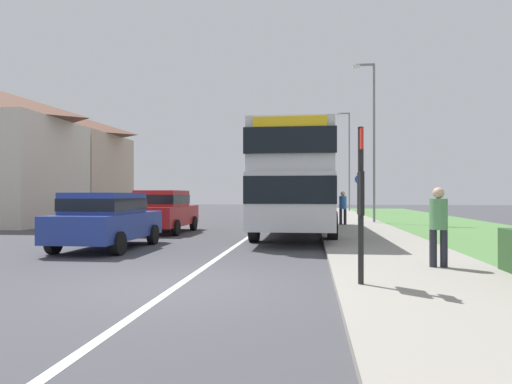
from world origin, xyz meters
The scene contains 13 objects.
ground_plane centered at (0.00, 0.00, 0.00)m, with size 120.00×120.00×0.00m, color #424247.
lane_marking_centre centered at (0.00, 8.00, 0.00)m, with size 0.14×60.00×0.01m, color silver.
pavement_near_side centered at (4.20, 6.00, 0.06)m, with size 3.20×68.00×0.12m, color gray.
double_decker_bus centered at (1.65, 10.05, 2.14)m, with size 2.80×10.42×3.70m.
parked_car_blue centered at (-3.46, 4.75, 0.87)m, with size 1.94×4.07×1.58m.
parked_car_red centered at (-3.61, 10.15, 0.92)m, with size 1.94×4.13×1.68m.
pedestrian_at_stop centered at (4.68, 1.82, 0.98)m, with size 0.34×0.34×1.67m.
pedestrian_walking_away centered at (3.71, 14.18, 0.98)m, with size 0.34×0.34×1.67m.
bus_stop_sign centered at (3.00, -0.05, 1.54)m, with size 0.09×0.52×2.60m.
cycle_route_sign centered at (4.68, 16.36, 1.43)m, with size 0.44×0.08×2.52m.
street_lamp_mid centered at (5.34, 16.38, 4.67)m, with size 1.14×0.20×8.23m.
street_lamp_far centered at (5.36, 31.70, 4.78)m, with size 1.14×0.20×8.44m.
house_terrace_far_side centered at (-13.72, 16.74, 3.44)m, with size 7.44×12.39×6.88m.
Camera 1 is at (2.21, -7.38, 1.54)m, focal length 31.92 mm.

